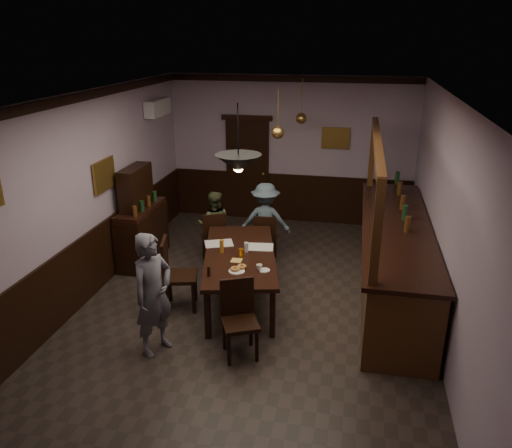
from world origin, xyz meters
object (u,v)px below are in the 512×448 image
(person_standing, at_px, (153,294))
(person_seated_left, at_px, (214,225))
(coffee_cup, at_px, (259,267))
(sideboard, at_px, (141,225))
(pendant_iron, at_px, (238,163))
(dining_table, at_px, (240,258))
(soda_can, at_px, (241,253))
(person_seated_right, at_px, (265,221))
(chair_near, at_px, (239,314))
(chair_side, at_px, (174,271))
(chair_far_left, at_px, (214,236))
(pendant_brass_mid, at_px, (278,132))
(chair_far_right, at_px, (265,237))
(bar_counter, at_px, (394,257))
(pendant_brass_far, at_px, (301,118))

(person_standing, xyz_separation_m, person_seated_left, (-0.07, 2.86, -0.18))
(coffee_cup, relative_size, sideboard, 0.05)
(coffee_cup, height_order, pendant_iron, pendant_iron)
(dining_table, height_order, soda_can, soda_can)
(dining_table, xyz_separation_m, person_seated_right, (0.08, 1.61, -0.01))
(chair_near, height_order, coffee_cup, chair_near)
(chair_side, xyz_separation_m, soda_can, (0.91, 0.32, 0.23))
(person_seated_right, bearing_deg, sideboard, 11.31)
(person_seated_left, bearing_deg, chair_far_left, 93.08)
(chair_near, distance_m, pendant_iron, 1.83)
(chair_near, xyz_separation_m, chair_side, (-1.16, 0.88, 0.05))
(chair_far_left, relative_size, person_standing, 0.59)
(chair_near, relative_size, person_standing, 0.62)
(person_standing, bearing_deg, coffee_cup, -23.73)
(chair_far_left, xyz_separation_m, soda_can, (0.76, -1.24, 0.30))
(chair_far_left, relative_size, pendant_brass_mid, 1.16)
(chair_far_left, distance_m, person_seated_right, 0.94)
(dining_table, distance_m, chair_far_left, 1.36)
(coffee_cup, bearing_deg, person_seated_left, 108.66)
(chair_far_right, height_order, bar_counter, bar_counter)
(chair_side, xyz_separation_m, person_standing, (0.13, -1.05, 0.21))
(person_seated_right, relative_size, sideboard, 0.80)
(sideboard, bearing_deg, person_standing, -63.04)
(sideboard, xyz_separation_m, bar_counter, (4.20, -0.33, -0.08))
(dining_table, xyz_separation_m, pendant_brass_far, (0.53, 2.70, 1.61))
(chair_far_left, bearing_deg, bar_counter, 147.65)
(dining_table, bearing_deg, chair_far_left, 122.35)
(person_seated_right, bearing_deg, person_standing, 69.92)
(bar_counter, distance_m, pendant_iron, 3.01)
(chair_far_left, height_order, pendant_brass_far, pendant_brass_far)
(chair_far_right, relative_size, person_seated_left, 0.72)
(chair_side, height_order, soda_can, chair_side)
(chair_far_left, height_order, coffee_cup, chair_far_left)
(chair_far_right, xyz_separation_m, soda_can, (-0.09, -1.44, 0.33))
(chair_side, relative_size, person_standing, 0.67)
(person_seated_left, height_order, person_seated_right, person_seated_right)
(soda_can, distance_m, bar_counter, 2.32)
(coffee_cup, relative_size, pendant_iron, 0.10)
(pendant_brass_mid, bearing_deg, person_standing, -111.41)
(chair_near, xyz_separation_m, bar_counter, (1.93, 1.96, 0.07))
(chair_far_left, relative_size, chair_side, 0.88)
(chair_far_right, distance_m, chair_near, 2.64)
(person_standing, bearing_deg, person_seated_left, 26.55)
(chair_side, height_order, person_seated_right, person_seated_right)
(chair_near, distance_m, person_standing, 1.07)
(dining_table, height_order, person_seated_right, person_seated_right)
(chair_far_left, distance_m, person_standing, 2.61)
(chair_far_left, height_order, person_seated_right, person_seated_right)
(chair_near, bearing_deg, sideboard, 110.30)
(chair_far_right, bearing_deg, chair_far_left, 9.03)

